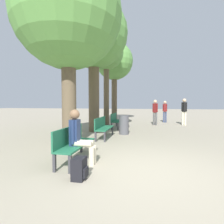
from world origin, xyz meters
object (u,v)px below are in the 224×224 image
at_px(bench_row_1, 103,126).
at_px(tree_row_2, 106,54).
at_px(bench_row_0, 73,141).
at_px(backpack, 80,169).
at_px(tree_row_0, 68,16).
at_px(tree_row_3, 114,62).
at_px(pedestrian_near, 165,110).
at_px(tree_row_1, 94,35).
at_px(trash_bin, 124,125).
at_px(person_seated, 79,135).
at_px(pedestrian_far, 155,111).
at_px(bench_row_2, 116,120).
at_px(pedestrian_mid, 184,110).

xyz_separation_m(bench_row_1, tree_row_2, (-0.87, 4.28, 4.15)).
xyz_separation_m(bench_row_0, backpack, (0.56, -0.98, -0.29)).
height_order(tree_row_0, tree_row_3, tree_row_3).
bearing_deg(pedestrian_near, backpack, -103.55).
bearing_deg(tree_row_0, tree_row_1, 90.00).
relative_size(tree_row_2, trash_bin, 6.77).
bearing_deg(pedestrian_near, tree_row_0, -116.76).
distance_m(person_seated, pedestrian_far, 8.11).
xyz_separation_m(bench_row_1, tree_row_0, (-0.87, -1.32, 3.92)).
bearing_deg(bench_row_1, tree_row_0, -123.27).
xyz_separation_m(bench_row_2, tree_row_0, (-0.87, -4.28, 3.92)).
relative_size(bench_row_1, tree_row_0, 0.25).
bearing_deg(bench_row_1, tree_row_1, 119.22).
bearing_deg(trash_bin, pedestrian_near, 67.02).
distance_m(tree_row_2, tree_row_3, 2.79).
relative_size(pedestrian_mid, pedestrian_far, 1.05).
height_order(person_seated, pedestrian_near, pedestrian_near).
relative_size(bench_row_2, person_seated, 1.23).
bearing_deg(pedestrian_far, bench_row_1, -115.86).
distance_m(backpack, pedestrian_far, 8.87).
height_order(tree_row_0, pedestrian_near, tree_row_0).
distance_m(bench_row_1, tree_row_1, 4.69).
xyz_separation_m(bench_row_2, trash_bin, (0.75, -1.95, -0.06)).
relative_size(bench_row_1, tree_row_3, 0.25).
height_order(bench_row_0, person_seated, person_seated).
height_order(tree_row_0, tree_row_2, tree_row_0).
bearing_deg(trash_bin, tree_row_0, -124.72).
bearing_deg(pedestrian_mid, tree_row_1, -144.46).
distance_m(tree_row_1, tree_row_2, 2.73).
distance_m(tree_row_2, pedestrian_near, 5.86).
bearing_deg(trash_bin, backpack, -92.12).
height_order(tree_row_3, pedestrian_near, tree_row_3).
distance_m(bench_row_0, person_seated, 0.33).
bearing_deg(person_seated, trash_bin, 82.79).
xyz_separation_m(bench_row_1, trash_bin, (0.75, 1.01, -0.06)).
height_order(tree_row_1, backpack, tree_row_1).
bearing_deg(tree_row_1, person_seated, -76.73).
distance_m(backpack, trash_bin, 4.94).
xyz_separation_m(pedestrian_mid, trash_bin, (-3.42, -4.15, -0.57)).
bearing_deg(pedestrian_near, bench_row_2, -130.92).
relative_size(bench_row_1, person_seated, 1.23).
bearing_deg(tree_row_0, trash_bin, 55.28).
relative_size(bench_row_0, bench_row_2, 1.00).
bearing_deg(bench_row_1, bench_row_0, -90.00).
height_order(tree_row_2, tree_row_3, tree_row_3).
xyz_separation_m(bench_row_0, trash_bin, (0.75, 3.96, -0.06)).
relative_size(tree_row_1, tree_row_2, 1.13).
relative_size(tree_row_3, backpack, 15.20).
bearing_deg(trash_bin, tree_row_2, 116.29).
bearing_deg(bench_row_1, tree_row_2, 101.49).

